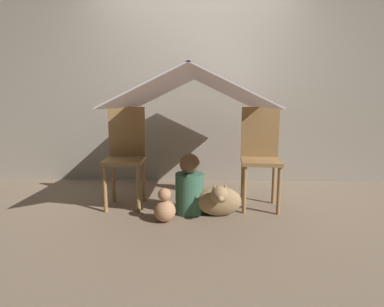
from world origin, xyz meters
name	(u,v)px	position (x,y,z in m)	size (l,w,h in m)	color
ground_plane	(191,216)	(0.00, 0.00, 0.00)	(8.80, 8.80, 0.00)	#7A6651
wall_back	(195,83)	(0.00, 1.31, 1.25)	(7.00, 0.05, 2.50)	gray
chair_left	(126,152)	(-0.65, 0.32, 0.53)	(0.38, 0.38, 0.97)	olive
chair_right	(260,153)	(0.66, 0.32, 0.53)	(0.39, 0.39, 0.97)	olive
sheet_canopy	(192,89)	(0.00, 0.25, 1.13)	(1.31, 1.52, 0.32)	silver
person_front	(190,187)	(-0.02, 0.10, 0.24)	(0.26, 0.26, 0.56)	#38664C
dog	(219,200)	(0.25, 0.01, 0.15)	(0.41, 0.35, 0.34)	#9E7F56
floor_cushion	(208,202)	(0.16, 0.25, 0.05)	(0.38, 0.31, 0.10)	#4C7FB2
plush_toy	(165,208)	(-0.22, -0.12, 0.12)	(0.19, 0.19, 0.30)	tan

